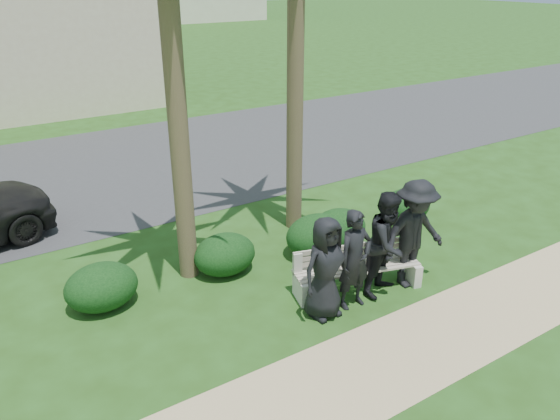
# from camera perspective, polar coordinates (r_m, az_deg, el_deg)

# --- Properties ---
(ground) EXTENTS (160.00, 160.00, 0.00)m
(ground) POSITION_cam_1_polar(r_m,az_deg,el_deg) (9.22, 5.45, -8.49)
(ground) COLOR #224112
(ground) RESTS_ON ground
(footpath) EXTENTS (30.00, 1.60, 0.01)m
(footpath) POSITION_cam_1_polar(r_m,az_deg,el_deg) (8.16, 13.46, -14.00)
(footpath) COLOR tan
(footpath) RESTS_ON ground
(asphalt_street) EXTENTS (160.00, 8.00, 0.01)m
(asphalt_street) POSITION_cam_1_polar(r_m,az_deg,el_deg) (15.68, -12.84, 4.97)
(asphalt_street) COLOR #2D2D30
(asphalt_street) RESTS_ON ground
(stucco_bldg_right) EXTENTS (8.40, 8.40, 7.30)m
(stucco_bldg_right) POSITION_cam_1_polar(r_m,az_deg,el_deg) (24.40, -24.94, 18.87)
(stucco_bldg_right) COLOR beige
(stucco_bldg_right) RESTS_ON ground
(park_bench) EXTENTS (2.26, 1.06, 0.75)m
(park_bench) POSITION_cam_1_polar(r_m,az_deg,el_deg) (9.16, 8.04, -6.41)
(park_bench) COLOR #A19787
(park_bench) RESTS_ON ground
(man_a) EXTENTS (0.83, 0.56, 1.64)m
(man_a) POSITION_cam_1_polar(r_m,az_deg,el_deg) (8.23, 4.77, -6.08)
(man_a) COLOR black
(man_a) RESTS_ON ground
(man_b) EXTENTS (0.60, 0.39, 1.64)m
(man_b) POSITION_cam_1_polar(r_m,az_deg,el_deg) (8.51, 7.83, -5.16)
(man_b) COLOR black
(man_b) RESTS_ON ground
(man_c) EXTENTS (1.02, 0.90, 1.76)m
(man_c) POSITION_cam_1_polar(r_m,az_deg,el_deg) (8.95, 11.21, -3.44)
(man_c) COLOR black
(man_c) RESTS_ON ground
(man_d) EXTENTS (1.25, 0.76, 1.88)m
(man_d) POSITION_cam_1_polar(r_m,az_deg,el_deg) (9.21, 13.84, -2.46)
(man_d) COLOR black
(man_d) RESTS_ON ground
(hedge_a) EXTENTS (1.14, 0.94, 0.75)m
(hedge_a) POSITION_cam_1_polar(r_m,az_deg,el_deg) (9.08, -18.18, -7.52)
(hedge_a) COLOR black
(hedge_a) RESTS_ON ground
(hedge_c) EXTENTS (1.11, 0.92, 0.73)m
(hedge_c) POSITION_cam_1_polar(r_m,az_deg,el_deg) (9.63, -5.81, -4.51)
(hedge_c) COLOR black
(hedge_c) RESTS_ON ground
(hedge_d) EXTENTS (1.22, 1.01, 0.80)m
(hedge_d) POSITION_cam_1_polar(r_m,az_deg,el_deg) (10.17, 3.91, -2.59)
(hedge_d) COLOR black
(hedge_d) RESTS_ON ground
(hedge_e) EXTENTS (1.11, 0.92, 0.72)m
(hedge_e) POSITION_cam_1_polar(r_m,az_deg,el_deg) (10.60, 6.17, -1.74)
(hedge_e) COLOR black
(hedge_e) RESTS_ON ground
(hedge_f) EXTENTS (1.06, 0.88, 0.69)m
(hedge_f) POSITION_cam_1_polar(r_m,az_deg,el_deg) (11.89, 13.11, 0.60)
(hedge_f) COLOR black
(hedge_f) RESTS_ON ground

